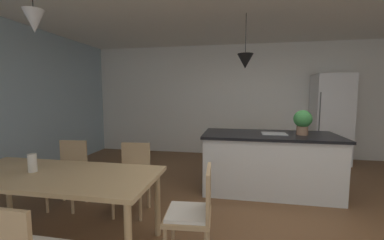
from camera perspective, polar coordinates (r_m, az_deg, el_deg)
name	(u,v)px	position (r m, az deg, el deg)	size (l,w,h in m)	color
ground_plane	(270,223)	(3.25, 17.96, -22.12)	(10.00, 8.40, 0.04)	brown
wall_back_kitchen	(254,101)	(6.12, 14.51, 4.45)	(10.00, 0.12, 2.70)	white
dining_table	(54,180)	(2.77, -29.85, -12.12)	(2.03, 0.86, 0.74)	tan
chair_kitchen_end	(194,212)	(2.27, 0.38, -20.82)	(0.43, 0.43, 0.87)	tan
chair_far_left	(69,171)	(3.70, -27.08, -10.73)	(0.43, 0.43, 0.87)	tan
chair_far_right	(133,175)	(3.24, -13.83, -12.60)	(0.43, 0.43, 0.87)	tan
kitchen_island	(268,162)	(3.97, 17.60, -9.39)	(2.00, 0.94, 0.91)	silver
refrigerator	(330,119)	(6.07, 29.85, 0.21)	(0.73, 0.67, 1.94)	silver
pendant_over_table	(34,21)	(2.71, -33.25, 18.93)	(0.18, 0.18, 0.65)	black
pendant_over_island_main	(245,61)	(3.84, 12.44, 13.43)	(0.24, 0.24, 0.81)	black
potted_plant_on_island	(303,121)	(3.94, 24.66, -0.15)	(0.26, 0.26, 0.37)	#8C664C
vase_on_dining_table	(32,163)	(2.87, -33.51, -8.44)	(0.08, 0.08, 0.18)	silver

